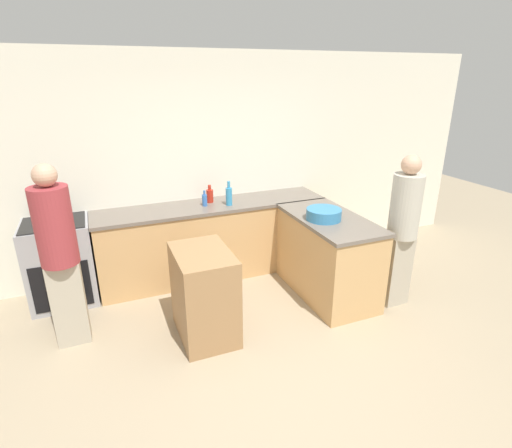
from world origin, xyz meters
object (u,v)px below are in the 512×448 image
Objects in this scene: island_table at (204,294)px; person_by_range at (59,251)px; hot_sauce_bottle at (210,195)px; range_oven at (61,263)px; person_at_peninsula at (403,226)px; mixing_bowl at (324,214)px; water_bottle_blue at (205,200)px; dish_soap_bottle at (229,196)px.

island_table is 1.35m from person_by_range.
island_table is 1.48m from hot_sauce_bottle.
person_at_peninsula is at bearing -22.88° from range_oven.
mixing_bowl is at bearing 146.51° from person_at_peninsula.
hot_sauce_bottle is at bearing 70.65° from island_table.
person_at_peninsula is (1.76, -1.41, -0.10)m from water_bottle_blue.
person_at_peninsula is at bearing -38.67° from water_bottle_blue.
mixing_bowl is 0.22× the size of person_by_range.
range_oven is 3.22× the size of dish_soap_bottle.
island_table is 1.54m from mixing_bowl.
water_bottle_blue is at bearing 138.33° from mixing_bowl.
hot_sauce_bottle is 0.74× the size of dish_soap_bottle.
range_oven is 2.94m from mixing_bowl.
hot_sauce_bottle is 2.26m from person_at_peninsula.
mixing_bowl is 1.29× the size of dish_soap_bottle.
range_oven is 0.97m from person_by_range.
island_table is 2.33× the size of mixing_bowl.
range_oven is at bearing 176.66° from dish_soap_bottle.
hot_sauce_bottle reaches higher than range_oven.
island_table is at bearing -42.85° from range_oven.
water_bottle_blue is at bearing 73.17° from island_table.
person_at_peninsula reaches higher than range_oven.
mixing_bowl reaches higher than island_table.
range_oven is 2.02m from dish_soap_bottle.
island_table is at bearing 173.61° from person_at_peninsula.
water_bottle_blue is at bearing 141.33° from person_at_peninsula.
person_at_peninsula is (0.69, -0.46, -0.08)m from mixing_bowl.
range_oven is 1.77m from island_table.
mixing_bowl is at bearing 8.80° from island_table.
hot_sauce_bottle is at bearing 132.44° from dish_soap_bottle.
island_table is at bearing -120.18° from dish_soap_bottle.
mixing_bowl is at bearing -47.78° from dish_soap_bottle.
dish_soap_bottle is at bearing -3.34° from range_oven.
mixing_bowl is at bearing -47.74° from hot_sauce_bottle.
island_table is 1.35m from water_bottle_blue.
dish_soap_bottle is (0.63, 1.09, 0.61)m from island_table.
hot_sauce_bottle reaches higher than water_bottle_blue.
dish_soap_bottle is 0.29m from water_bottle_blue.
island_table is 4.07× the size of hot_sauce_bottle.
hot_sauce_bottle is 0.27m from dish_soap_bottle.
mixing_bowl is at bearing -41.67° from water_bottle_blue.
person_at_peninsula reaches higher than dish_soap_bottle.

